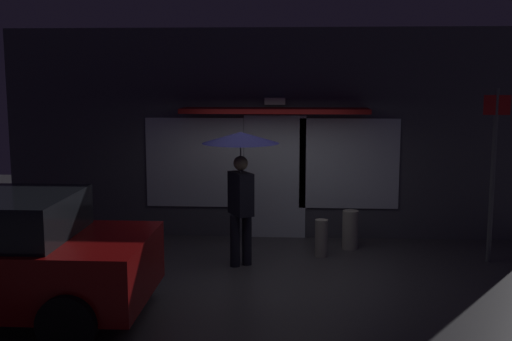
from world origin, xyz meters
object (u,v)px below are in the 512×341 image
object	(u,v)px
person_with_umbrella	(241,161)
street_sign_post	(493,166)
sidewalk_bollard_2	(321,238)
sidewalk_bollard	(350,230)

from	to	relation	value
person_with_umbrella	street_sign_post	xyz separation A→B (m)	(3.86, 0.44, -0.10)
person_with_umbrella	street_sign_post	distance (m)	3.89
person_with_umbrella	sidewalk_bollard_2	distance (m)	1.91
street_sign_post	sidewalk_bollard_2	distance (m)	2.88
person_with_umbrella	street_sign_post	world-z (taller)	street_sign_post
street_sign_post	sidewalk_bollard_2	bearing A→B (deg)	177.14
street_sign_post	sidewalk_bollard_2	xyz separation A→B (m)	(-2.61, 0.13, -1.22)
person_with_umbrella	sidewalk_bollard_2	bearing A→B (deg)	-94.71
person_with_umbrella	sidewalk_bollard	bearing A→B (deg)	-88.15
sidewalk_bollard	sidewalk_bollard_2	xyz separation A→B (m)	(-0.50, -0.49, -0.02)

